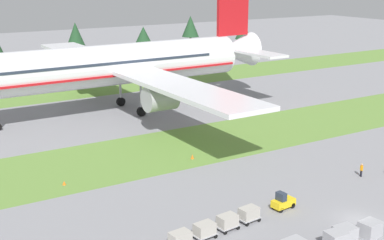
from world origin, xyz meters
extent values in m
plane|color=gray|center=(0.00, 0.00, 0.00)|extent=(400.00, 400.00, 0.00)
cube|color=olive|center=(0.00, 30.17, 0.00)|extent=(320.00, 16.78, 0.01)
cube|color=olive|center=(0.00, 75.73, 0.00)|extent=(320.00, 16.78, 0.01)
cylinder|color=silver|center=(-5.18, 52.95, 8.90)|extent=(50.49, 8.06, 7.26)
cone|color=silver|center=(22.46, 53.39, 9.44)|extent=(8.71, 7.04, 6.90)
cube|color=red|center=(-5.18, 52.95, 7.63)|extent=(49.26, 8.19, 0.36)
cube|color=#283342|center=(-8.25, 52.90, 9.81)|extent=(44.34, 8.04, 0.44)
cube|color=silver|center=(-1.78, 32.47, 8.17)|extent=(8.52, 33.91, 0.65)
cylinder|color=#A3A3A8|center=(-3.06, 37.52, 5.78)|extent=(4.98, 4.07, 4.00)
cube|color=silver|center=(-2.43, 73.52, 8.17)|extent=(8.52, 33.91, 0.65)
cylinder|color=#A3A3A8|center=(-3.55, 68.44, 5.78)|extent=(4.98, 4.07, 4.00)
cube|color=silver|center=(21.98, 45.06, 9.99)|extent=(4.67, 12.36, 0.46)
cube|color=silver|center=(21.72, 61.70, 9.99)|extent=(4.67, 12.36, 0.46)
cube|color=red|center=(21.85, 53.38, 18.71)|extent=(7.20, 0.90, 12.35)
cylinder|color=#A3A3A8|center=(-1.04, 48.66, 4.33)|extent=(0.44, 0.44, 6.96)
cylinder|color=black|center=(-1.04, 48.66, 0.85)|extent=(1.71, 0.62, 1.70)
cylinder|color=#A3A3A8|center=(-1.18, 57.37, 4.33)|extent=(0.44, 0.44, 6.96)
cylinder|color=black|center=(-1.18, 57.37, 0.85)|extent=(1.71, 0.62, 1.70)
cube|color=yellow|center=(-4.68, 6.23, 0.69)|extent=(2.72, 1.56, 0.77)
cube|color=#283342|center=(-5.07, 6.18, 1.52)|extent=(0.81, 1.16, 0.90)
cylinder|color=black|center=(-3.83, 6.87, 0.30)|extent=(0.62, 0.26, 0.60)
cylinder|color=black|center=(-3.72, 5.77, 0.30)|extent=(0.62, 0.26, 0.60)
cylinder|color=black|center=(-5.64, 6.68, 0.30)|extent=(0.62, 0.26, 0.60)
cylinder|color=black|center=(-5.53, 5.58, 0.30)|extent=(0.62, 0.26, 0.60)
cube|color=#A3A3A8|center=(-9.75, 5.69, 0.40)|extent=(2.34, 1.72, 0.10)
cube|color=#ADA89E|center=(-9.75, 5.69, 1.00)|extent=(2.06, 1.52, 1.10)
cylinder|color=black|center=(-8.99, 6.47, 0.20)|extent=(0.41, 0.16, 0.40)
cylinder|color=black|center=(-8.85, 5.09, 0.20)|extent=(0.41, 0.16, 0.40)
cylinder|color=black|center=(-10.66, 6.29, 0.20)|extent=(0.41, 0.16, 0.40)
cylinder|color=black|center=(-10.51, 4.92, 0.20)|extent=(0.41, 0.16, 0.40)
cube|color=#A3A3A8|center=(-12.64, 5.39, 0.40)|extent=(2.34, 1.72, 0.10)
cube|color=#ADA89E|center=(-12.64, 5.39, 1.00)|extent=(2.06, 1.52, 1.10)
cylinder|color=black|center=(-11.88, 6.16, 0.20)|extent=(0.41, 0.16, 0.40)
cylinder|color=black|center=(-11.73, 4.79, 0.20)|extent=(0.41, 0.16, 0.40)
cylinder|color=black|center=(-13.54, 5.99, 0.20)|extent=(0.41, 0.16, 0.40)
cylinder|color=black|center=(-13.40, 4.61, 0.20)|extent=(0.41, 0.16, 0.40)
cube|color=#A3A3A8|center=(-15.52, 5.08, 0.40)|extent=(2.34, 1.72, 0.10)
cube|color=#ADA89E|center=(-15.52, 5.08, 1.00)|extent=(2.06, 1.52, 1.10)
cylinder|color=black|center=(-14.76, 5.86, 0.20)|extent=(0.41, 0.16, 0.40)
cylinder|color=black|center=(-14.62, 4.49, 0.20)|extent=(0.41, 0.16, 0.40)
cylinder|color=black|center=(-16.42, 5.68, 0.20)|extent=(0.41, 0.16, 0.40)
cube|color=#ADA89E|center=(-18.40, 4.78, 1.00)|extent=(2.06, 1.52, 1.10)
cylinder|color=black|center=(-17.65, 5.56, 0.20)|extent=(0.41, 0.16, 0.40)
cylinder|color=black|center=(9.86, 8.39, 0.42)|extent=(0.18, 0.18, 0.85)
cylinder|color=black|center=(9.76, 8.20, 0.42)|extent=(0.18, 0.18, 0.85)
cylinder|color=orange|center=(9.81, 8.29, 1.16)|extent=(0.36, 0.36, 0.62)
sphere|color=tan|center=(9.81, 8.29, 1.62)|extent=(0.24, 0.24, 0.24)
cylinder|color=orange|center=(9.91, 8.50, 1.13)|extent=(0.10, 0.10, 0.58)
cylinder|color=orange|center=(9.71, 8.09, 1.13)|extent=(0.10, 0.10, 0.58)
cube|color=#A3A3A8|center=(-6.24, -2.98, 0.87)|extent=(2.11, 1.74, 1.75)
cube|color=#A3A3A8|center=(-4.72, -2.55, 0.84)|extent=(2.08, 1.70, 1.67)
cube|color=#A3A3A8|center=(-1.67, -2.93, 0.79)|extent=(2.15, 1.79, 1.58)
cone|color=orange|center=(-22.88, 25.01, 0.23)|extent=(0.44, 0.44, 0.46)
cone|color=orange|center=(-4.86, 24.89, 0.31)|extent=(0.44, 0.44, 0.61)
cylinder|color=#4C3823|center=(9.80, 113.58, 1.61)|extent=(0.70, 0.70, 3.22)
cone|color=#1E4223|center=(9.80, 113.58, 7.15)|extent=(6.13, 6.13, 7.86)
cylinder|color=#4C3823|center=(32.08, 115.11, 1.74)|extent=(0.70, 0.70, 3.47)
cone|color=#1E4223|center=(32.08, 115.11, 6.06)|extent=(5.16, 5.16, 5.17)
cylinder|color=#4C3823|center=(51.65, 119.19, 1.97)|extent=(0.70, 0.70, 3.94)
cone|color=#1E4223|center=(51.65, 119.19, 7.42)|extent=(5.72, 5.72, 6.95)
cylinder|color=#4C3823|center=(70.01, 114.16, 1.26)|extent=(0.70, 0.70, 2.53)
cone|color=#1E4223|center=(70.01, 114.16, 5.48)|extent=(5.66, 5.66, 5.90)
camera|label=1|loc=(-40.25, -33.37, 24.63)|focal=49.21mm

